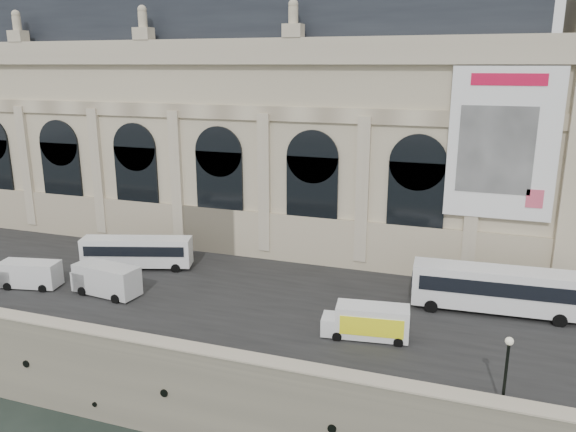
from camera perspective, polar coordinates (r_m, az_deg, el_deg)
name	(u,v)px	position (r m, az deg, el deg)	size (l,w,h in m)	color
ground	(143,432)	(44.58, -14.51, -20.45)	(260.00, 260.00, 0.00)	black
quay	(296,248)	(71.69, 0.80, -3.23)	(160.00, 70.00, 6.00)	gray
street	(224,284)	(52.34, -6.50, -6.91)	(160.00, 24.00, 0.06)	#2D2D2D
parapet	(141,345)	(41.57, -14.66, -12.56)	(160.00, 1.40, 1.21)	gray
museum	(236,117)	(66.61, -5.26, 10.02)	(69.00, 18.70, 29.10)	beige
bus_left	(137,251)	(57.38, -15.10, -3.50)	(10.87, 5.36, 3.16)	white
bus_right	(494,288)	(48.57, 20.21, -6.91)	(13.05, 3.63, 3.81)	white
van_b	(27,274)	(56.26, -25.01, -5.38)	(5.77, 3.10, 2.44)	silver
van_c	(104,279)	(52.03, -18.21, -6.13)	(6.35, 3.08, 2.73)	silver
box_truck	(367,322)	(42.41, 8.05, -10.60)	(6.56, 2.94, 2.56)	white
lamp_right	(506,375)	(35.81, 21.23, -14.79)	(0.48, 0.48, 4.71)	black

